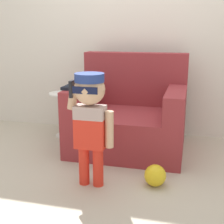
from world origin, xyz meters
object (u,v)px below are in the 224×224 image
object	(u,v)px
armchair	(129,116)
person_child	(90,113)
side_table	(64,110)
toy_ball	(155,175)

from	to	relation	value
armchair	person_child	distance (m)	0.96
side_table	toy_ball	world-z (taller)	side_table
toy_ball	armchair	bearing A→B (deg)	115.25
side_table	person_child	bearing A→B (deg)	-57.72
armchair	toy_ball	distance (m)	0.93
person_child	side_table	distance (m)	1.31
armchair	side_table	bearing A→B (deg)	168.66
person_child	toy_ball	world-z (taller)	person_child
armchair	toy_ball	xyz separation A→B (m)	(0.38, -0.80, -0.26)
side_table	toy_ball	xyz separation A→B (m)	(1.19, -0.97, -0.23)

